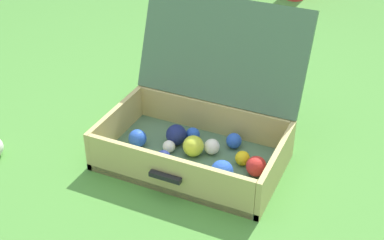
% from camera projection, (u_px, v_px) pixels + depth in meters
% --- Properties ---
extents(ground_plane, '(16.00, 16.00, 0.00)m').
position_uv_depth(ground_plane, '(185.00, 171.00, 1.84)').
color(ground_plane, '#4C8C38').
extents(open_suitcase, '(0.62, 0.55, 0.50)m').
position_uv_depth(open_suitcase, '(201.00, 126.00, 1.87)').
color(open_suitcase, '#4C7051').
rests_on(open_suitcase, ground).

